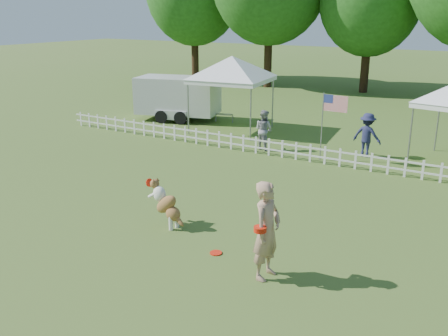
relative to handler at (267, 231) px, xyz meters
name	(u,v)px	position (x,y,z in m)	size (l,w,h in m)	color
ground	(196,246)	(-1.82, 0.38, -0.94)	(120.00, 120.00, 0.00)	#3B5D1D
picket_fence	(317,154)	(-1.82, 7.38, -0.64)	(22.00, 0.08, 0.60)	silver
handler	(267,231)	(0.00, 0.00, 0.00)	(0.68, 0.45, 1.87)	tan
dog	(167,204)	(-2.97, 0.89, -0.41)	(1.03, 0.34, 1.06)	brown
frisbee_on_turf	(216,253)	(-1.29, 0.30, -0.92)	(0.25, 0.25, 0.02)	red
canopy_tent_left	(232,95)	(-6.57, 9.99, 0.55)	(2.87, 2.87, 2.97)	white
cargo_trailer	(178,98)	(-9.72, 10.57, 0.05)	(4.47, 1.97, 1.97)	silver
flag_pole	(322,127)	(-1.87, 7.77, 0.19)	(0.86, 0.09, 2.25)	gray
spectator_a	(264,130)	(-4.09, 8.00, -0.22)	(0.69, 0.54, 1.43)	gray
spectator_b	(367,135)	(-0.71, 9.00, -0.19)	(0.96, 0.55, 1.49)	#212448
tree_center_left	(370,8)	(-4.82, 22.88, 3.96)	(6.00, 6.00, 9.80)	#1F4F16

